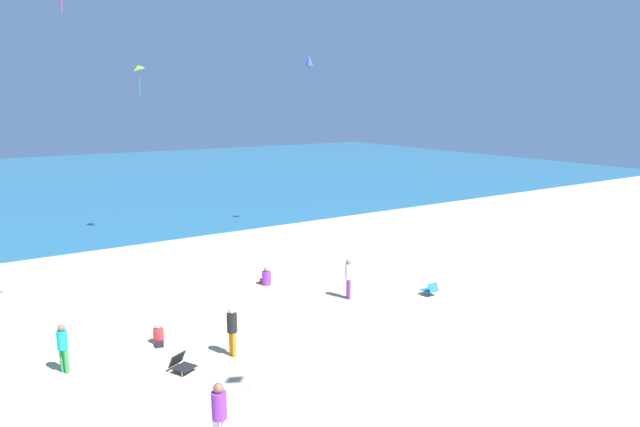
% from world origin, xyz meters
% --- Properties ---
extents(ground_plane, '(120.00, 120.00, 0.00)m').
position_xyz_m(ground_plane, '(0.00, 10.00, 0.00)').
color(ground_plane, '#C6B58C').
extents(ocean_water, '(120.00, 60.00, 0.05)m').
position_xyz_m(ocean_water, '(0.00, 54.17, 0.03)').
color(ocean_water, '#236084').
rests_on(ocean_water, ground_plane).
extents(beach_chair_mid_beach, '(0.52, 0.61, 0.56)m').
position_xyz_m(beach_chair_mid_beach, '(7.35, 9.04, 0.27)').
color(beach_chair_mid_beach, '#2370B2').
rests_on(beach_chair_mid_beach, ground_plane).
extents(beach_chair_far_right, '(0.78, 0.83, 0.54)m').
position_xyz_m(beach_chair_far_right, '(-3.53, 8.31, 0.23)').
color(beach_chair_far_right, black).
rests_on(beach_chair_far_right, ground_plane).
extents(person_0, '(0.48, 0.48, 1.71)m').
position_xyz_m(person_0, '(-4.14, 4.04, 0.99)').
color(person_0, white).
rests_on(person_0, ground_plane).
extents(person_1, '(0.43, 0.69, 0.82)m').
position_xyz_m(person_1, '(2.36, 14.04, 0.30)').
color(person_1, purple).
rests_on(person_1, ground_plane).
extents(person_3, '(0.42, 0.61, 0.71)m').
position_xyz_m(person_3, '(-3.48, 10.59, 0.26)').
color(person_3, red).
rests_on(person_3, ground_plane).
extents(person_5, '(0.41, 0.41, 1.49)m').
position_xyz_m(person_5, '(-6.42, 10.14, 0.86)').
color(person_5, green).
rests_on(person_5, ground_plane).
extents(person_6, '(0.44, 0.44, 1.66)m').
position_xyz_m(person_6, '(4.32, 10.62, 0.96)').
color(person_6, purple).
rests_on(person_6, ground_plane).
extents(person_7, '(0.35, 0.35, 1.60)m').
position_xyz_m(person_7, '(-1.82, 8.42, 0.93)').
color(person_7, orange).
rests_on(person_7, ground_plane).
extents(kite_lime, '(0.54, 0.68, 1.79)m').
position_xyz_m(kite_lime, '(0.48, 25.01, 9.70)').
color(kite_lime, '#99DB33').
extents(kite_blue, '(0.67, 0.64, 1.43)m').
position_xyz_m(kite_blue, '(9.61, 21.88, 10.26)').
color(kite_blue, blue).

